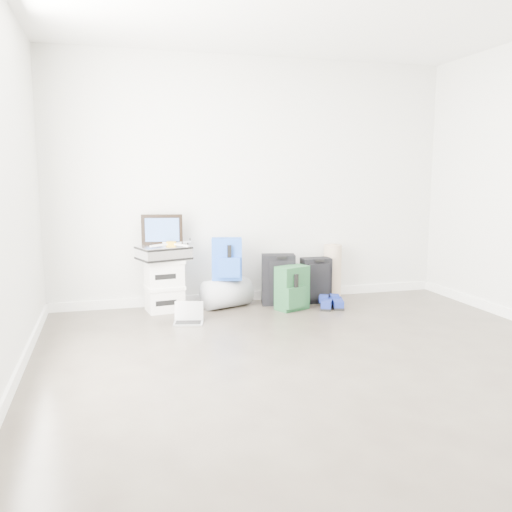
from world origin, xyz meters
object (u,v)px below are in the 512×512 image
object	(u,v)px
boxes_stack	(164,285)
laptop	(189,318)
large_suitcase	(278,280)
carry_on	(316,280)
briefcase	(164,253)
duffel_bag	(227,293)

from	to	relation	value
boxes_stack	laptop	size ratio (longest dim) A/B	1.72
large_suitcase	carry_on	world-z (taller)	large_suitcase
large_suitcase	carry_on	xyz separation A→B (m)	(0.44, -0.02, -0.03)
briefcase	carry_on	xyz separation A→B (m)	(1.68, -0.06, -0.37)
briefcase	duffel_bag	size ratio (longest dim) A/B	0.97
large_suitcase	laptop	size ratio (longest dim) A/B	1.75
laptop	large_suitcase	bearing A→B (deg)	37.90
briefcase	large_suitcase	world-z (taller)	briefcase
carry_on	laptop	world-z (taller)	carry_on
laptop	duffel_bag	bearing A→B (deg)	59.45
boxes_stack	duffel_bag	bearing A→B (deg)	-10.49
boxes_stack	briefcase	xyz separation A→B (m)	(0.00, 0.00, 0.34)
carry_on	laptop	size ratio (longest dim) A/B	1.58
briefcase	laptop	bearing A→B (deg)	-89.64
boxes_stack	large_suitcase	world-z (taller)	large_suitcase
duffel_bag	carry_on	bearing A→B (deg)	-22.35
boxes_stack	laptop	xyz separation A→B (m)	(0.17, -0.53, -0.23)
boxes_stack	carry_on	bearing A→B (deg)	-10.61
briefcase	laptop	world-z (taller)	briefcase
briefcase	large_suitcase	bearing A→B (deg)	-19.83
duffel_bag	large_suitcase	bearing A→B (deg)	-22.28
large_suitcase	carry_on	size ratio (longest dim) A/B	1.11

